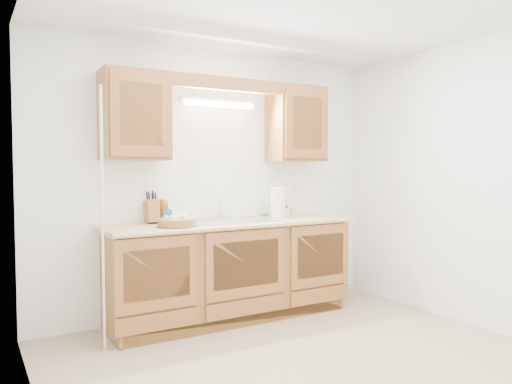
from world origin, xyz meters
TOP-DOWN VIEW (x-y plane):
  - room at (0.00, 0.00)m, footprint 3.52×3.50m
  - base_cabinets at (0.00, 1.20)m, footprint 2.20×0.60m
  - countertop at (0.00, 1.19)m, footprint 2.30×0.63m
  - upper_cabinet_left at (-0.83, 1.33)m, footprint 0.55×0.33m
  - upper_cabinet_right at (0.83, 1.33)m, footprint 0.55×0.33m
  - valance at (0.00, 1.19)m, footprint 2.20×0.05m
  - fluorescent_fixture at (0.00, 1.42)m, footprint 0.76×0.08m
  - sink at (0.00, 1.21)m, footprint 0.84×0.46m
  - wire_shelf_pole at (-1.20, 0.94)m, footprint 0.03×0.03m
  - outlet_plate at (0.95, 1.49)m, footprint 0.08×0.01m
  - fruit_basket at (-0.57, 1.06)m, footprint 0.39×0.39m
  - knife_block at (-0.67, 1.39)m, footprint 0.11×0.17m
  - orange_canister at (-0.54, 1.44)m, footprint 0.09×0.09m
  - soap_bottle at (-0.54, 1.36)m, footprint 0.10×0.10m
  - sponge at (0.54, 1.44)m, footprint 0.11×0.07m
  - paper_towel at (0.54, 1.22)m, footprint 0.17×0.17m
  - apple_bowl at (0.60, 1.26)m, footprint 0.30×0.30m

SIDE VIEW (x-z plane):
  - base_cabinets at x=0.00m, z-range 0.01..0.87m
  - sink at x=0.00m, z-range 0.65..1.01m
  - countertop at x=0.00m, z-range 0.86..0.90m
  - sponge at x=0.54m, z-range 0.90..0.92m
  - fruit_basket at x=-0.57m, z-range 0.89..0.99m
  - apple_bowl at x=0.60m, z-range 0.89..1.02m
  - soap_bottle at x=-0.54m, z-range 0.90..1.07m
  - wire_shelf_pole at x=-1.20m, z-range 0.00..2.00m
  - orange_canister at x=-0.54m, z-range 0.90..1.11m
  - knife_block at x=-0.67m, z-range 0.86..1.16m
  - paper_towel at x=0.54m, z-range 0.87..1.22m
  - outlet_plate at x=0.95m, z-range 1.09..1.21m
  - room at x=0.00m, z-range 0.00..2.50m
  - upper_cabinet_left at x=-0.83m, z-range 1.45..2.20m
  - upper_cabinet_right at x=0.83m, z-range 1.45..2.20m
  - fluorescent_fixture at x=0.00m, z-range 1.96..2.04m
  - valance at x=0.00m, z-range 2.08..2.20m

